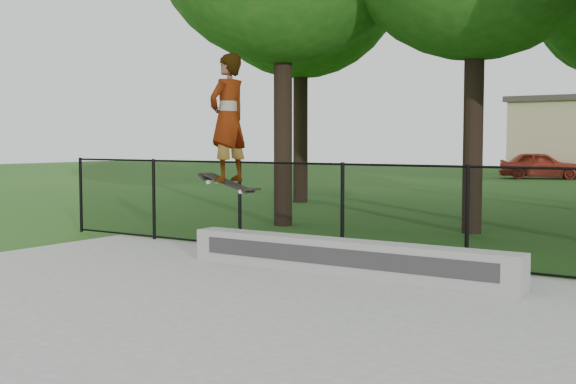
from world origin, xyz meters
name	(u,v)px	position (x,y,z in m)	size (l,w,h in m)	color
grind_ledge	(344,257)	(-1.31, 4.70, 0.30)	(4.92, 0.40, 0.48)	#9F9F9B
car_a	(540,165)	(-5.83, 33.55, 0.69)	(1.62, 4.01, 1.38)	#9C2D1C
skater_airborne	(228,120)	(-3.17, 4.52, 2.20)	(0.81, 0.72, 2.08)	black
chainlink_fence	(467,218)	(0.00, 5.90, 0.81)	(16.06, 0.06, 1.50)	black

